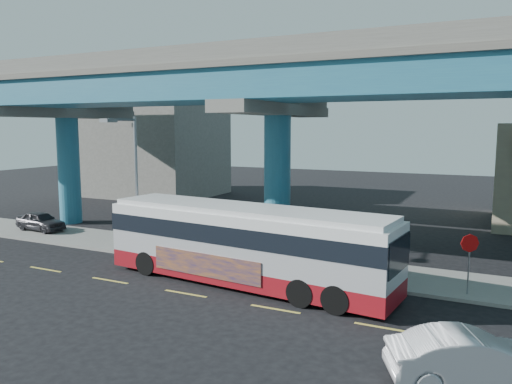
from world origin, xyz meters
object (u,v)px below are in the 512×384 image
at_px(sedan, 472,359).
at_px(street_lamp, 129,165).
at_px(transit_bus, 246,242).
at_px(parked_car, 41,221).
at_px(stop_sign, 469,251).

distance_m(sedan, street_lamp, 18.44).
bearing_deg(sedan, transit_bus, 36.94).
height_order(transit_bus, parked_car, transit_bus).
distance_m(parked_car, stop_sign, 25.53).
relative_size(transit_bus, street_lamp, 1.87).
height_order(transit_bus, street_lamp, street_lamp).
relative_size(sedan, parked_car, 1.24).
relative_size(parked_car, street_lamp, 0.51).
bearing_deg(parked_car, sedan, -104.42).
bearing_deg(parked_car, street_lamp, -99.04).
bearing_deg(stop_sign, street_lamp, 176.75).
bearing_deg(stop_sign, transit_bus, -171.26).
relative_size(transit_bus, parked_car, 3.64).
height_order(street_lamp, stop_sign, street_lamp).
height_order(sedan, stop_sign, stop_sign).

